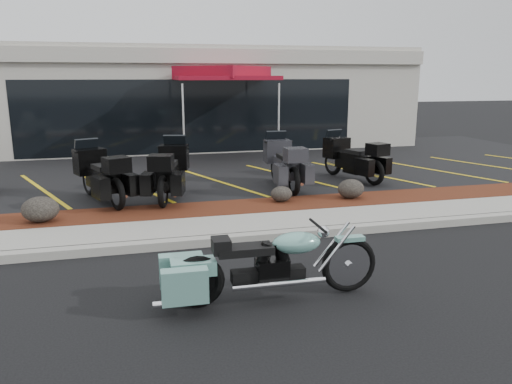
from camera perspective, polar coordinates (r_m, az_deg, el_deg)
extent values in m
plane|color=black|center=(8.29, 2.36, -7.49)|extent=(90.00, 90.00, 0.00)
cube|color=gray|center=(9.08, 0.73, -5.11)|extent=(24.00, 0.25, 0.15)
cube|color=gray|center=(9.73, -0.34, -3.86)|extent=(24.00, 1.20, 0.15)
cube|color=#3D160D|center=(10.85, -1.88, -2.04)|extent=(24.00, 1.20, 0.16)
cube|color=black|center=(16.04, -6.07, 2.85)|extent=(26.00, 9.60, 0.15)
cube|color=#ACA79B|center=(22.06, -8.63, 10.60)|extent=(18.00, 8.00, 4.00)
cube|color=black|center=(18.14, -7.26, 8.54)|extent=(12.00, 0.06, 2.60)
cube|color=#ACA79B|center=(18.07, -7.45, 15.19)|extent=(18.00, 0.30, 0.50)
ellipsoid|color=black|center=(10.48, -23.43, -1.83)|extent=(0.70, 0.58, 0.50)
ellipsoid|color=black|center=(11.20, 2.93, -0.22)|extent=(0.49, 0.41, 0.35)
ellipsoid|color=black|center=(11.71, 10.79, 0.38)|extent=(0.62, 0.52, 0.44)
cone|color=#DA5007|center=(15.92, -8.43, 3.90)|extent=(0.41, 0.41, 0.51)
cylinder|color=silver|center=(15.55, -6.79, 7.51)|extent=(0.06, 0.06, 2.54)
cylinder|color=silver|center=(16.86, 3.22, 8.01)|extent=(0.06, 0.06, 2.54)
cylinder|color=silver|center=(18.48, -10.14, 8.28)|extent=(0.06, 0.06, 2.54)
cylinder|color=silver|center=(19.59, -1.35, 8.74)|extent=(0.06, 0.06, 2.54)
cube|color=maroon|center=(17.49, -3.84, 12.90)|extent=(3.95, 3.95, 0.13)
cube|color=maroon|center=(17.49, -3.85, 13.52)|extent=(3.36, 3.36, 0.39)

